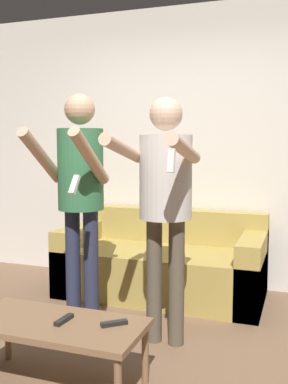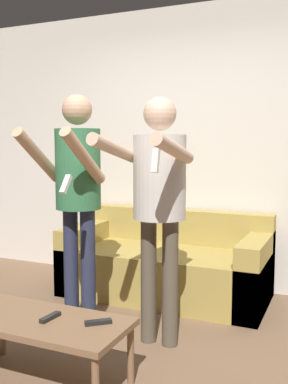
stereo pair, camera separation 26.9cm
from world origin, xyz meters
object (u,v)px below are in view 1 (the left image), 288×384
object	(u,v)px
coffee_table	(55,328)
remote_far	(114,323)
couch	(162,265)
person_standing_left	(80,185)
remote_near	(64,320)
person_standing_right	(165,190)

from	to	relation	value
coffee_table	remote_far	size ratio (longest dim) A/B	7.42
couch	coffee_table	size ratio (longest dim) A/B	1.80
person_standing_left	remote_near	distance (m)	1.05
coffee_table	remote_far	world-z (taller)	remote_far
person_standing_left	coffee_table	xyz separation A→B (m)	(0.23, -0.76, -0.74)
person_standing_left	remote_far	xyz separation A→B (m)	(0.57, -0.70, -0.69)
person_standing_right	coffee_table	bearing A→B (deg)	-118.69
coffee_table	person_standing_left	bearing A→B (deg)	106.73
person_standing_left	remote_far	world-z (taller)	person_standing_left
couch	remote_near	bearing A→B (deg)	-91.33
couch	remote_near	size ratio (longest dim) A/B	12.01
coffee_table	person_standing_right	bearing A→B (deg)	61.31
person_standing_right	remote_near	xyz separation A→B (m)	(-0.36, -0.74, -0.67)
remote_near	couch	bearing A→B (deg)	88.67
person_standing_left	remote_far	bearing A→B (deg)	-50.95
couch	person_standing_right	distance (m)	1.31
person_standing_left	person_standing_right	distance (m)	0.64
person_standing_right	remote_far	distance (m)	0.97
coffee_table	remote_near	distance (m)	0.08
person_standing_right	remote_far	world-z (taller)	person_standing_right
couch	coffee_table	bearing A→B (deg)	-93.05
person_standing_left	coffee_table	bearing A→B (deg)	-73.27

